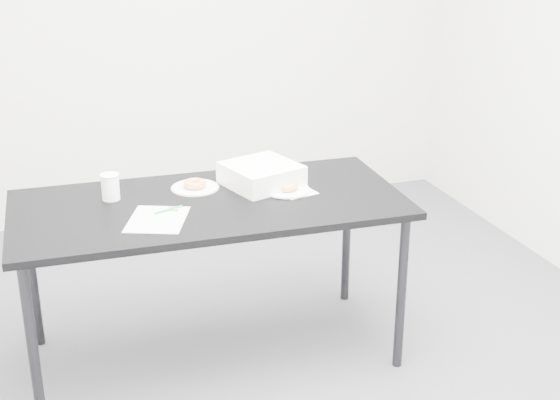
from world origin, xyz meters
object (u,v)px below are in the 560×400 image
object	(u,v)px
plate_far	(195,188)
coffee_cup	(110,187)
table	(210,214)
plate_near	(287,190)
donut_near	(287,186)
donut_far	(195,184)
scorecard	(157,219)
bakery_box	(261,175)
pen	(169,210)

from	to	relation	value
plate_far	coffee_cup	distance (m)	0.39
table	plate_near	xyz separation A→B (m)	(0.37, 0.01, 0.07)
table	donut_near	bearing A→B (deg)	3.01
plate_near	coffee_cup	distance (m)	0.79
plate_near	donut_far	world-z (taller)	donut_far
plate_near	plate_far	xyz separation A→B (m)	(-0.39, 0.17, -0.00)
scorecard	bakery_box	distance (m)	0.60
scorecard	donut_far	size ratio (longest dim) A/B	2.82
pen	coffee_cup	distance (m)	0.31
donut_far	coffee_cup	size ratio (longest dim) A/B	0.87
donut_near	plate_far	world-z (taller)	donut_near
table	pen	world-z (taller)	pen
pen	bakery_box	size ratio (longest dim) A/B	0.44
pen	donut_far	size ratio (longest dim) A/B	1.31
plate_far	table	bearing A→B (deg)	-82.72
scorecard	coffee_cup	xyz separation A→B (m)	(-0.15, 0.30, 0.06)
plate_near	bakery_box	distance (m)	0.15
plate_far	coffee_cup	world-z (taller)	coffee_cup
plate_far	scorecard	bearing A→B (deg)	-126.69
plate_near	bakery_box	world-z (taller)	bakery_box
plate_far	donut_far	bearing A→B (deg)	0.00
table	coffee_cup	distance (m)	0.45
scorecard	bakery_box	bearing A→B (deg)	47.81
table	plate_near	world-z (taller)	plate_near
table	pen	xyz separation A→B (m)	(-0.19, -0.06, 0.07)
scorecard	donut_near	size ratio (longest dim) A/B	2.88
donut_near	donut_far	world-z (taller)	donut_near
plate_far	bakery_box	distance (m)	0.31
pen	coffee_cup	size ratio (longest dim) A/B	1.14
donut_far	scorecard	bearing A→B (deg)	-126.69
scorecard	coffee_cup	distance (m)	0.34
table	coffee_cup	xyz separation A→B (m)	(-0.41, 0.16, 0.12)
pen	donut_near	world-z (taller)	donut_near
plate_near	pen	bearing A→B (deg)	-173.63
plate_near	coffee_cup	xyz separation A→B (m)	(-0.77, 0.16, 0.05)
donut_near	bakery_box	xyz separation A→B (m)	(-0.08, 0.12, 0.03)
scorecard	plate_far	size ratio (longest dim) A/B	1.32
scorecard	donut_far	bearing A→B (deg)	75.52
pen	plate_far	size ratio (longest dim) A/B	0.61
table	scorecard	bearing A→B (deg)	-150.16
table	donut_near	distance (m)	0.38
donut_near	coffee_cup	world-z (taller)	coffee_cup
plate_near	donut_near	size ratio (longest dim) A/B	2.13
pen	scorecard	bearing A→B (deg)	-149.77
pen	plate_near	xyz separation A→B (m)	(0.56, 0.06, -0.00)
table	plate_far	bearing A→B (deg)	99.39
table	pen	size ratio (longest dim) A/B	12.90
coffee_cup	plate_far	bearing A→B (deg)	2.24
donut_far	plate_near	bearing A→B (deg)	-23.92
donut_far	bakery_box	world-z (taller)	bakery_box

